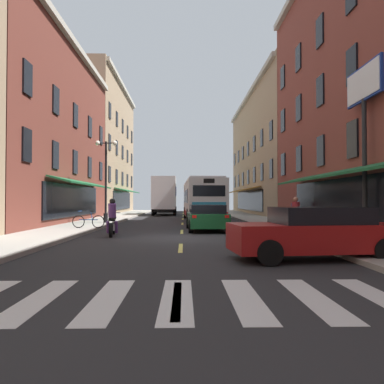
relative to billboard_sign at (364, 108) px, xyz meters
name	(u,v)px	position (x,y,z in m)	size (l,w,h in m)	color
ground_plane	(181,239)	(-7.05, 1.71, -5.20)	(34.80, 80.00, 0.10)	#28282B
lane_centre_dashes	(181,238)	(-7.05, 1.46, -5.15)	(0.14, 73.90, 0.01)	#DBCC4C
crosswalk_near	(177,298)	(-7.05, -8.29, -5.15)	(7.10, 2.80, 0.01)	silver
sidewalk_left	(41,236)	(-12.95, 1.71, -5.08)	(3.00, 80.00, 0.14)	#A39E93
sidewalk_right	(320,236)	(-1.15, 1.71, -5.08)	(3.00, 80.00, 0.14)	#A39E93
billboard_sign	(364,108)	(0.00, 0.00, 0.00)	(0.40, 2.75, 6.64)	black
transit_bus	(202,199)	(-5.53, 15.23, -3.49)	(2.89, 11.59, 3.16)	silver
box_truck	(165,196)	(-9.02, 25.98, -3.13)	(2.54, 6.99, 3.97)	black
sedan_near	(167,206)	(-9.28, 36.42, -4.40)	(2.10, 4.27, 1.48)	silver
sedan_mid	(207,217)	(-5.76, 5.36, -4.45)	(2.10, 4.49, 1.34)	#144723
sedan_far	(315,233)	(-3.44, -4.34, -4.43)	(4.54, 2.23, 1.40)	maroon
motorcycle_rider	(112,220)	(-10.11, 2.44, -4.44)	(0.64, 2.07, 1.66)	black
bicycle_near	(88,221)	(-11.91, 5.45, -4.65)	(1.71, 0.48, 0.91)	black
pedestrian_near	(295,211)	(-0.33, 8.13, -4.18)	(0.36, 0.50, 1.57)	maroon
pedestrian_mid	(296,214)	(-1.74, 3.14, -4.19)	(0.36, 0.36, 1.60)	maroon
street_lamp_twin	(106,177)	(-12.01, 10.28, -2.06)	(1.42, 0.32, 5.32)	black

